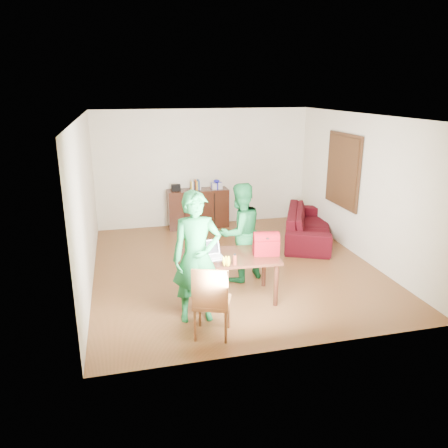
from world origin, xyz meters
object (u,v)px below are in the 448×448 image
object	(u,v)px
table	(227,261)
red_bag	(266,246)
bottle	(235,259)
person_near	(197,258)
person_far	(240,232)
sofa	(309,225)
laptop	(212,256)
chair	(212,315)

from	to	relation	value
table	red_bag	size ratio (longest dim) A/B	4.08
bottle	red_bag	xyz separation A→B (m)	(0.57, 0.28, 0.06)
person_near	person_far	distance (m)	1.50
table	sofa	world-z (taller)	table
person_far	person_near	bearing A→B (deg)	29.25
sofa	person_far	bearing A→B (deg)	153.55
sofa	table	bearing A→B (deg)	158.41
laptop	person_far	bearing A→B (deg)	40.72
bottle	table	bearing A→B (deg)	94.10
chair	person_near	xyz separation A→B (m)	(-0.11, 0.48, 0.63)
person_far	table	bearing A→B (deg)	38.31
bottle	sofa	xyz separation A→B (m)	(2.36, 2.63, -0.46)
chair	person_near	size ratio (longest dim) A/B	0.55
person_far	sofa	distance (m)	2.61
table	chair	xyz separation A→B (m)	(-0.45, -0.97, -0.33)
table	person_near	size ratio (longest dim) A/B	0.84
person_far	red_bag	world-z (taller)	person_far
laptop	chair	bearing A→B (deg)	-110.42
bottle	red_bag	bearing A→B (deg)	26.42
laptop	bottle	world-z (taller)	laptop
table	sofa	distance (m)	3.31
sofa	person_near	bearing A→B (deg)	157.98
red_bag	sofa	world-z (taller)	red_bag
laptop	sofa	distance (m)	3.53
bottle	chair	bearing A→B (deg)	-127.19
red_bag	person_far	bearing A→B (deg)	114.74
person_far	bottle	world-z (taller)	person_far
person_near	bottle	distance (m)	0.61
person_near	red_bag	world-z (taller)	person_near
person_far	red_bag	xyz separation A→B (m)	(0.20, -0.74, 0.01)
chair	person_far	size ratio (longest dim) A/B	0.61
person_far	bottle	size ratio (longest dim) A/B	10.17
chair	red_bag	size ratio (longest dim) A/B	2.64
chair	person_far	world-z (taller)	person_far
bottle	person_far	bearing A→B (deg)	70.46
table	person_near	distance (m)	0.80
bottle	sofa	distance (m)	3.56
table	laptop	world-z (taller)	laptop
person_far	laptop	xyz separation A→B (m)	(-0.63, -0.71, -0.08)
chair	sofa	world-z (taller)	chair
person_near	laptop	xyz separation A→B (m)	(0.31, 0.45, -0.17)
table	chair	size ratio (longest dim) A/B	1.54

